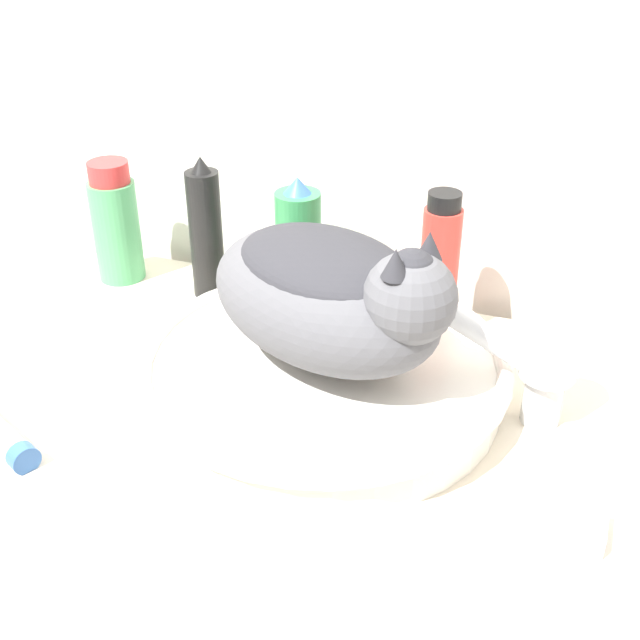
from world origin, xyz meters
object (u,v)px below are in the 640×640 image
Objects in this scene: cat at (331,291)px; mouthwash_bottle at (116,224)px; hairspray_can_black at (206,232)px; spray_bottle_trigger at (298,251)px; shampoo_bottle_tall at (439,269)px; soap_bar at (570,525)px; faucet at (539,363)px.

mouthwash_bottle is at bearing 178.68° from cat.
spray_bottle_trigger is at bearing 0.00° from hairspray_can_black.
shampoo_bottle_tall is 0.98× the size of hairspray_can_black.
soap_bar is at bearing -56.47° from shampoo_bottle_tall.
faucet is at bearing -44.12° from shampoo_bottle_tall.
cat is at bearing 155.77° from soap_bar.
mouthwash_bottle is (-0.40, 0.18, -0.06)m from cat.
hairspray_can_black is (-0.48, 0.14, 0.02)m from faucet.
spray_bottle_trigger is (-0.34, 0.14, 0.02)m from faucet.
soap_bar is (0.54, -0.31, -0.08)m from hairspray_can_black.
faucet is 0.76× the size of shampoo_bottle_tall.
spray_bottle_trigger is 1.08× the size of mouthwash_bottle.
spray_bottle_trigger is (0.14, 0.00, -0.01)m from hairspray_can_black.
mouthwash_bottle is at bearing 180.00° from hairspray_can_black.
mouthwash_bottle is at bearing 180.00° from shampoo_bottle_tall.
cat is 5.41× the size of soap_bar.
shampoo_bottle_tall is 1.11× the size of mouthwash_bottle.
shampoo_bottle_tall is 1.03× the size of spray_bottle_trigger.
hairspray_can_black is 0.15m from mouthwash_bottle.
hairspray_can_black is at bearing 150.09° from soap_bar.
cat is 1.73× the size of shampoo_bottle_tall.
shampoo_bottle_tall reaches higher than spray_bottle_trigger.
spray_bottle_trigger is 0.51m from soap_bar.
shampoo_bottle_tall is at bearing 0.00° from hairspray_can_black.
hairspray_can_black reaches higher than faucet.
soap_bar is at bearing -24.27° from mouthwash_bottle.
mouthwash_bottle is (-0.63, 0.14, 0.01)m from faucet.
faucet is 0.65m from mouthwash_bottle.
faucet is at bearing -22.68° from spray_bottle_trigger.
cat reaches higher than faucet.
soap_bar is (0.29, -0.13, -0.13)m from cat.
spray_bottle_trigger reaches higher than mouthwash_bottle.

